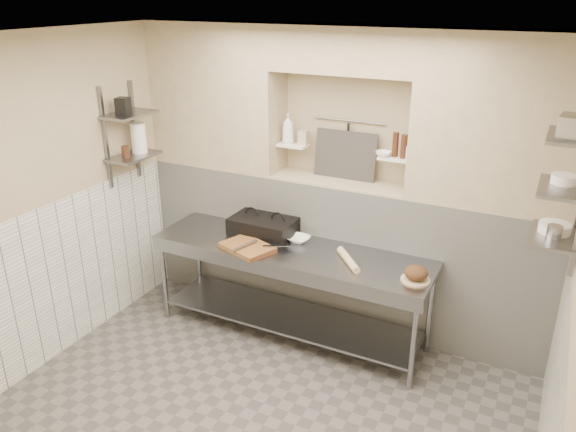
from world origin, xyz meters
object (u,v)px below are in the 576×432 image
Objects in this scene: prep_table at (290,275)px; mixing_bowl at (299,239)px; panini_press at (265,225)px; bread_loaf at (416,273)px; rolling_pin at (348,260)px; bowl_alcove at (383,154)px; bottle_soap at (288,129)px; jug_left at (139,138)px; cutting_board at (247,247)px.

prep_table is 0.34m from mixing_bowl.
panini_press is 1.57m from bread_loaf.
mixing_bowl is at bearing 160.13° from rolling_pin.
panini_press reaches higher than mixing_bowl.
panini_press is 0.97m from rolling_pin.
prep_table is at bearing 176.53° from bread_loaf.
bowl_alcove is (-0.52, 0.62, 0.76)m from bread_loaf.
panini_press is 1.31m from bowl_alcove.
jug_left is (-1.29, -0.61, -0.10)m from bottle_soap.
panini_press is 4.46× the size of bowl_alcove.
bread_loaf reaches higher than prep_table.
bottle_soap reaches higher than cutting_board.
cutting_board is 0.92m from rolling_pin.
panini_press is 0.94m from bottle_soap.
panini_press reaches higher than prep_table.
panini_press is 1.47m from jug_left.
prep_table is 0.55m from panini_press.
bread_loaf is 0.66× the size of jug_left.
jug_left reaches higher than rolling_pin.
cutting_board is 1.19m from bottle_soap.
cutting_board is at bearing -176.18° from bread_loaf.
rolling_pin is (0.94, -0.24, -0.05)m from panini_press.
cutting_board is (0.03, -0.39, -0.06)m from panini_press.
prep_table is 1.38m from bowl_alcove.
bowl_alcove reaches higher than panini_press.
rolling_pin is 1.40m from bottle_soap.
bread_loaf is 1.37× the size of bowl_alcove.
panini_press is 3.03× the size of mixing_bowl.
bottle_soap is 2.06× the size of bowl_alcove.
bowl_alcove is 2.32m from jug_left.
rolling_pin is at bearing -2.16° from prep_table.
bottle_soap is at bearing 156.51° from bread_loaf.
bottle_soap is (0.08, 0.35, 0.87)m from panini_press.
bottle_soap is 1.43m from jug_left.
bread_loaf reaches higher than cutting_board.
bowl_alcove is at bearing 29.10° from mixing_bowl.
bottle_soap reaches higher than prep_table.
panini_press is 3.26× the size of bread_loaf.
bottle_soap is at bearing 86.55° from cutting_board.
mixing_bowl is 1.19m from bread_loaf.
mixing_bowl is 1.05m from bottle_soap.
bread_loaf is 1.11m from bowl_alcove.
jug_left is at bearing 179.40° from bread_loaf.
cutting_board is at bearing -84.30° from panini_press.
jug_left is (-2.16, -0.02, 0.82)m from rolling_pin.
rolling_pin reaches higher than prep_table.
jug_left is (-2.76, 0.03, 0.79)m from bread_loaf.
mixing_bowl is 0.60m from rolling_pin.
cutting_board is 1.61× the size of bottle_soap.
prep_table is at bearing 177.84° from rolling_pin.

